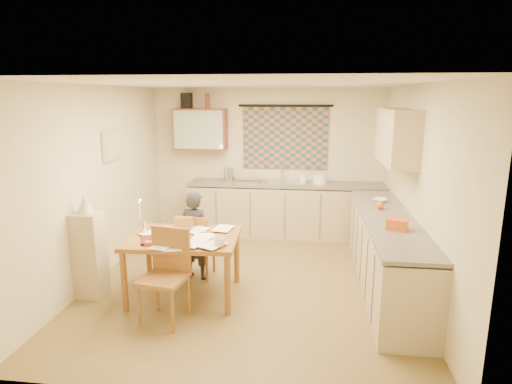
# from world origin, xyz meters

# --- Properties ---
(floor) EXTENTS (4.00, 4.50, 0.02)m
(floor) POSITION_xyz_m (0.00, 0.00, -0.01)
(floor) COLOR brown
(floor) RESTS_ON ground
(ceiling) EXTENTS (4.00, 4.50, 0.02)m
(ceiling) POSITION_xyz_m (0.00, 0.00, 2.51)
(ceiling) COLOR white
(ceiling) RESTS_ON floor
(wall_back) EXTENTS (4.00, 0.02, 2.50)m
(wall_back) POSITION_xyz_m (0.00, 2.26, 1.25)
(wall_back) COLOR beige
(wall_back) RESTS_ON floor
(wall_front) EXTENTS (4.00, 0.02, 2.50)m
(wall_front) POSITION_xyz_m (0.00, -2.26, 1.25)
(wall_front) COLOR beige
(wall_front) RESTS_ON floor
(wall_left) EXTENTS (0.02, 4.50, 2.50)m
(wall_left) POSITION_xyz_m (-2.01, 0.00, 1.25)
(wall_left) COLOR beige
(wall_left) RESTS_ON floor
(wall_right) EXTENTS (0.02, 4.50, 2.50)m
(wall_right) POSITION_xyz_m (2.01, 0.00, 1.25)
(wall_right) COLOR beige
(wall_right) RESTS_ON floor
(window_blind) EXTENTS (1.45, 0.03, 1.05)m
(window_blind) POSITION_xyz_m (0.30, 2.22, 1.65)
(window_blind) COLOR navy
(window_blind) RESTS_ON wall_back
(curtain_rod) EXTENTS (1.60, 0.04, 0.04)m
(curtain_rod) POSITION_xyz_m (0.30, 2.20, 2.20)
(curtain_rod) COLOR black
(curtain_rod) RESTS_ON wall_back
(wall_cabinet) EXTENTS (0.90, 0.34, 0.70)m
(wall_cabinet) POSITION_xyz_m (-1.15, 2.08, 1.80)
(wall_cabinet) COLOR brown
(wall_cabinet) RESTS_ON wall_back
(wall_cabinet_glass) EXTENTS (0.84, 0.02, 0.64)m
(wall_cabinet_glass) POSITION_xyz_m (-1.15, 1.91, 1.80)
(wall_cabinet_glass) COLOR #99B2A5
(wall_cabinet_glass) RESTS_ON wall_back
(upper_cabinet_right) EXTENTS (0.34, 1.30, 0.70)m
(upper_cabinet_right) POSITION_xyz_m (1.83, 0.55, 1.85)
(upper_cabinet_right) COLOR tan
(upper_cabinet_right) RESTS_ON wall_right
(framed_print) EXTENTS (0.04, 0.50, 0.40)m
(framed_print) POSITION_xyz_m (-1.97, 0.40, 1.70)
(framed_print) COLOR beige
(framed_print) RESTS_ON wall_left
(print_canvas) EXTENTS (0.01, 0.42, 0.32)m
(print_canvas) POSITION_xyz_m (-1.95, 0.40, 1.70)
(print_canvas) COLOR silver
(print_canvas) RESTS_ON wall_left
(counter_back) EXTENTS (3.30, 0.62, 0.92)m
(counter_back) POSITION_xyz_m (0.35, 1.95, 0.45)
(counter_back) COLOR tan
(counter_back) RESTS_ON floor
(counter_right) EXTENTS (0.62, 2.95, 0.92)m
(counter_right) POSITION_xyz_m (1.70, 0.01, 0.45)
(counter_right) COLOR tan
(counter_right) RESTS_ON floor
(stove) EXTENTS (0.55, 0.55, 0.86)m
(stove) POSITION_xyz_m (1.70, -1.10, 0.43)
(stove) COLOR white
(stove) RESTS_ON floor
(sink) EXTENTS (0.62, 0.54, 0.10)m
(sink) POSITION_xyz_m (0.33, 1.95, 0.88)
(sink) COLOR silver
(sink) RESTS_ON counter_back
(tap) EXTENTS (0.04, 0.04, 0.28)m
(tap) POSITION_xyz_m (0.26, 2.13, 1.06)
(tap) COLOR silver
(tap) RESTS_ON counter_back
(dish_rack) EXTENTS (0.36, 0.31, 0.06)m
(dish_rack) POSITION_xyz_m (-0.27, 1.95, 0.95)
(dish_rack) COLOR silver
(dish_rack) RESTS_ON counter_back
(kettle) EXTENTS (0.19, 0.19, 0.24)m
(kettle) POSITION_xyz_m (-0.64, 1.95, 1.04)
(kettle) COLOR silver
(kettle) RESTS_ON counter_back
(mixing_bowl) EXTENTS (0.26, 0.26, 0.16)m
(mixing_bowl) POSITION_xyz_m (0.91, 1.95, 1.00)
(mixing_bowl) COLOR white
(mixing_bowl) RESTS_ON counter_back
(soap_bottle) EXTENTS (0.11, 0.11, 0.19)m
(soap_bottle) POSITION_xyz_m (0.63, 2.00, 1.01)
(soap_bottle) COLOR white
(soap_bottle) RESTS_ON counter_back
(bowl) EXTENTS (0.33, 0.33, 0.05)m
(bowl) POSITION_xyz_m (1.70, 0.77, 0.94)
(bowl) COLOR white
(bowl) RESTS_ON counter_right
(orange_bag) EXTENTS (0.26, 0.23, 0.12)m
(orange_bag) POSITION_xyz_m (1.70, -0.49, 0.98)
(orange_bag) COLOR #CF5620
(orange_bag) RESTS_ON counter_right
(fruit_orange) EXTENTS (0.10, 0.10, 0.10)m
(fruit_orange) POSITION_xyz_m (1.65, 0.38, 0.97)
(fruit_orange) COLOR #CF5620
(fruit_orange) RESTS_ON counter_right
(speaker) EXTENTS (0.16, 0.20, 0.26)m
(speaker) POSITION_xyz_m (-1.38, 2.08, 2.28)
(speaker) COLOR black
(speaker) RESTS_ON wall_cabinet
(bottle_green) EXTENTS (0.08, 0.08, 0.26)m
(bottle_green) POSITION_xyz_m (-1.33, 2.08, 2.28)
(bottle_green) COLOR #195926
(bottle_green) RESTS_ON wall_cabinet
(bottle_brown) EXTENTS (0.08, 0.08, 0.26)m
(bottle_brown) POSITION_xyz_m (-1.02, 2.08, 2.28)
(bottle_brown) COLOR brown
(bottle_brown) RESTS_ON wall_cabinet
(dining_table) EXTENTS (1.32, 1.03, 0.75)m
(dining_table) POSITION_xyz_m (-0.73, -0.52, 0.38)
(dining_table) COLOR brown
(dining_table) RESTS_ON floor
(chair_far) EXTENTS (0.41, 0.41, 0.87)m
(chair_far) POSITION_xyz_m (-0.71, 0.05, 0.27)
(chair_far) COLOR brown
(chair_far) RESTS_ON floor
(chair_near) EXTENTS (0.51, 0.51, 0.99)m
(chair_near) POSITION_xyz_m (-0.77, -1.10, 0.31)
(chair_near) COLOR brown
(chair_near) RESTS_ON floor
(person) EXTENTS (0.55, 0.47, 1.18)m
(person) POSITION_xyz_m (-0.73, 0.01, 0.59)
(person) COLOR black
(person) RESTS_ON floor
(shelf_stand) EXTENTS (0.32, 0.30, 1.03)m
(shelf_stand) POSITION_xyz_m (-1.84, -0.65, 0.52)
(shelf_stand) COLOR tan
(shelf_stand) RESTS_ON floor
(lampshade) EXTENTS (0.20, 0.20, 0.22)m
(lampshade) POSITION_xyz_m (-1.84, -0.65, 1.14)
(lampshade) COLOR beige
(lampshade) RESTS_ON shelf_stand
(letter_rack) EXTENTS (0.22, 0.11, 0.16)m
(letter_rack) POSITION_xyz_m (-0.79, -0.26, 0.83)
(letter_rack) COLOR brown
(letter_rack) RESTS_ON dining_table
(mug) EXTENTS (0.17, 0.17, 0.11)m
(mug) POSITION_xyz_m (-0.23, -0.81, 0.80)
(mug) COLOR white
(mug) RESTS_ON dining_table
(magazine) EXTENTS (0.41, 0.43, 0.03)m
(magazine) POSITION_xyz_m (-1.15, -0.76, 0.76)
(magazine) COLOR maroon
(magazine) RESTS_ON dining_table
(book) EXTENTS (0.26, 0.29, 0.02)m
(book) POSITION_xyz_m (-1.09, -0.62, 0.76)
(book) COLOR #CF5620
(book) RESTS_ON dining_table
(orange_box) EXTENTS (0.12, 0.09, 0.04)m
(orange_box) POSITION_xyz_m (-1.00, -0.86, 0.77)
(orange_box) COLOR #CF5620
(orange_box) RESTS_ON dining_table
(eyeglasses) EXTENTS (0.14, 0.06, 0.02)m
(eyeglasses) POSITION_xyz_m (-0.54, -0.83, 0.76)
(eyeglasses) COLOR black
(eyeglasses) RESTS_ON dining_table
(candle_holder) EXTENTS (0.07, 0.07, 0.18)m
(candle_holder) POSITION_xyz_m (-1.22, -0.48, 0.84)
(candle_holder) COLOR silver
(candle_holder) RESTS_ON dining_table
(candle) EXTENTS (0.03, 0.03, 0.22)m
(candle) POSITION_xyz_m (-1.24, -0.51, 1.04)
(candle) COLOR white
(candle) RESTS_ON dining_table
(candle_flame) EXTENTS (0.02, 0.02, 0.02)m
(candle_flame) POSITION_xyz_m (-1.24, -0.48, 1.16)
(candle_flame) COLOR #FFCC66
(candle_flame) RESTS_ON dining_table
(papers) EXTENTS (1.12, 1.01, 0.03)m
(papers) POSITION_xyz_m (-0.70, -0.55, 0.77)
(papers) COLOR white
(papers) RESTS_ON dining_table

